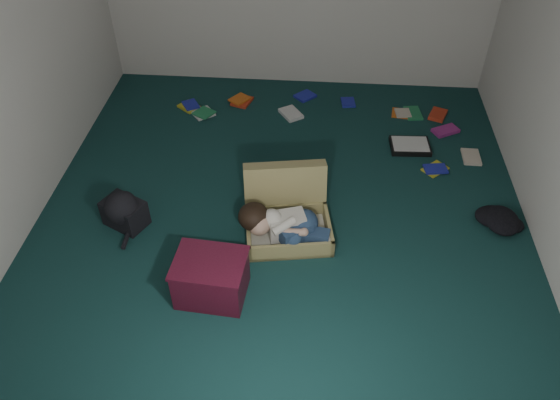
# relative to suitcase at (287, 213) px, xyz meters

# --- Properties ---
(floor) EXTENTS (4.50, 4.50, 0.00)m
(floor) POSITION_rel_suitcase_xyz_m (-0.05, 0.07, -0.14)
(floor) COLOR #133635
(floor) RESTS_ON ground
(wall_front) EXTENTS (4.50, 0.00, 4.50)m
(wall_front) POSITION_rel_suitcase_xyz_m (-0.05, -2.18, 1.16)
(wall_front) COLOR silver
(wall_front) RESTS_ON ground
(suitcase) EXTENTS (0.75, 0.74, 0.48)m
(suitcase) POSITION_rel_suitcase_xyz_m (0.00, 0.00, 0.00)
(suitcase) COLOR tan
(suitcase) RESTS_ON floor
(person) EXTENTS (0.73, 0.35, 0.30)m
(person) POSITION_rel_suitcase_xyz_m (-0.02, -0.17, 0.04)
(person) COLOR silver
(person) RESTS_ON suitcase
(maroon_bin) EXTENTS (0.52, 0.42, 0.34)m
(maroon_bin) POSITION_rel_suitcase_xyz_m (-0.48, -0.72, 0.03)
(maroon_bin) COLOR #490E20
(maroon_bin) RESTS_ON floor
(backpack) EXTENTS (0.51, 0.47, 0.24)m
(backpack) POSITION_rel_suitcase_xyz_m (-1.30, -0.07, -0.02)
(backpack) COLOR black
(backpack) RESTS_ON floor
(clothing_pile) EXTENTS (0.54, 0.49, 0.14)m
(clothing_pile) POSITION_rel_suitcase_xyz_m (1.65, 0.11, -0.07)
(clothing_pile) COLOR black
(clothing_pile) RESTS_ON floor
(paper_tray) EXTENTS (0.38, 0.29, 0.05)m
(paper_tray) POSITION_rel_suitcase_xyz_m (1.09, 1.15, -0.12)
(paper_tray) COLOR black
(paper_tray) RESTS_ON floor
(book_scatter) EXTENTS (2.99, 1.40, 0.02)m
(book_scatter) POSITION_rel_suitcase_xyz_m (0.53, 1.56, -0.13)
(book_scatter) COLOR gold
(book_scatter) RESTS_ON floor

